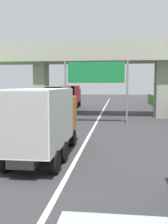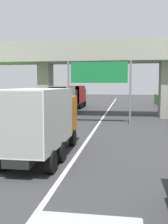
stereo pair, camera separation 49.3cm
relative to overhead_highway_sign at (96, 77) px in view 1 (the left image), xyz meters
name	(u,v)px [view 1 (the left image)]	position (x,y,z in m)	size (l,w,h in m)	color
lane_centre_stripe	(95,125)	(0.00, -0.89, -4.30)	(0.20, 92.21, 0.01)	white
overpass_bridge	(100,60)	(0.00, 5.63, 2.00)	(40.00, 4.80, 8.27)	#9E998E
overhead_highway_sign	(96,77)	(0.00, 0.00, 0.00)	(5.88, 0.18, 5.77)	slate
truck_red	(71,95)	(-5.21, 16.72, -2.37)	(2.44, 7.30, 3.44)	black
truck_orange	(44,119)	(-1.60, -12.20, -2.37)	(2.44, 7.30, 3.44)	black
truck_black	(59,98)	(-5.17, 8.00, -2.37)	(2.44, 7.30, 3.44)	black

